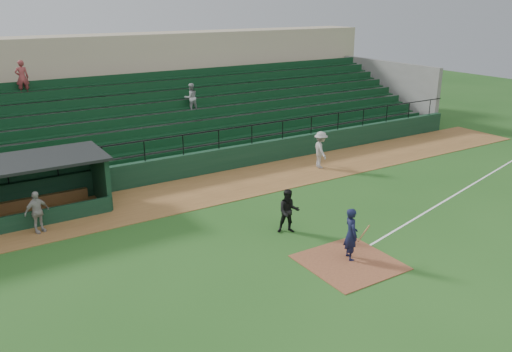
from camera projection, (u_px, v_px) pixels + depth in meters
ground at (330, 251)px, 18.50m from camera, size 90.00×90.00×0.00m
warning_track at (223, 186)px, 24.91m from camera, size 40.00×4.00×0.03m
home_plate_dirt at (349, 262)px, 17.69m from camera, size 3.00×3.00×0.03m
foul_line at (450, 198)px, 23.48m from camera, size 17.49×4.44×0.01m
stadium_structure at (154, 109)px, 30.96m from camera, size 38.00×13.08×6.40m
batter_at_plate at (351, 234)px, 17.67m from camera, size 1.12×0.79×1.88m
umpire at (289, 211)px, 19.75m from camera, size 1.05×0.97×1.74m
runner at (321, 150)px, 27.35m from camera, size 1.10×1.43×1.96m
dugout_player_a at (37, 212)px, 19.71m from camera, size 1.05×0.69×1.66m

